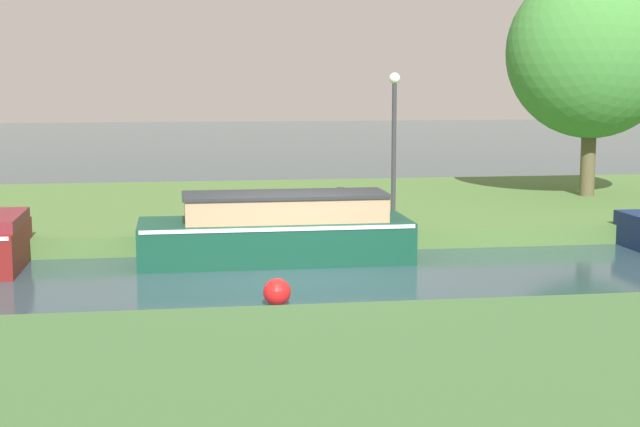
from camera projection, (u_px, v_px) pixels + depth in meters
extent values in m
plane|color=#294249|center=(293.00, 273.00, 17.08)|extent=(120.00, 120.00, 0.00)
cube|color=#4A6E35|center=(259.00, 209.00, 23.90)|extent=(72.00, 10.00, 0.40)
cube|color=#10402D|center=(275.00, 241.00, 18.16)|extent=(5.15, 1.73, 0.79)
cube|color=white|center=(275.00, 222.00, 18.11)|extent=(5.04, 1.76, 0.07)
cube|color=tan|center=(285.00, 208.00, 18.11)|extent=(3.78, 1.31, 0.46)
cube|color=#262A2D|center=(285.00, 194.00, 18.07)|extent=(3.88, 1.38, 0.06)
cylinder|color=brown|center=(588.00, 148.00, 24.89)|extent=(0.38, 0.38, 2.51)
ellipsoid|color=#3D8135|center=(593.00, 52.00, 24.52)|extent=(4.51, 3.65, 4.43)
cylinder|color=#333338|center=(394.00, 152.00, 20.66)|extent=(0.10, 0.10, 2.95)
sphere|color=white|center=(395.00, 78.00, 20.44)|extent=(0.24, 0.24, 0.24)
cylinder|color=#433327|center=(341.00, 208.00, 19.41)|extent=(0.15, 0.15, 0.87)
sphere|color=red|center=(277.00, 292.00, 14.61)|extent=(0.43, 0.43, 0.43)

